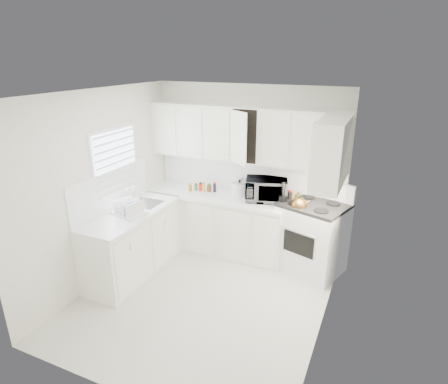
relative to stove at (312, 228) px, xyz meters
The scene contains 36 objects.
floor 1.83m from the stove, 130.49° to the right, with size 3.20×3.20×0.00m, color silver.
ceiling 2.58m from the stove, 130.49° to the right, with size 3.20×3.20×0.00m, color white.
wall_back 1.31m from the stove, 164.79° to the left, with size 3.00×3.00×0.00m, color white.
wall_front 3.17m from the stove, 110.93° to the right, with size 3.00×3.00×0.00m, color white.
wall_left 2.98m from the stove, 153.54° to the right, with size 3.20×3.20×0.00m, color white.
wall_right 1.50m from the stove, 73.23° to the right, with size 3.20×3.20×0.00m, color white.
window_blinds 2.90m from the stove, 159.88° to the right, with size 0.06×0.96×1.06m, color white, non-canonical shape.
lower_cabinets_back 1.51m from the stove, behind, with size 2.22×0.60×0.90m, color white, non-canonical shape.
lower_cabinets_left 2.57m from the stove, 154.55° to the right, with size 0.60×1.60×0.90m, color white, non-canonical shape.
countertop_back 1.52m from the stove, behind, with size 2.24×0.64×0.05m, color white.
countertop_left 2.56m from the stove, 154.46° to the right, with size 0.64×1.62×0.05m, color white.
backsplash_back 1.28m from the stove, 165.27° to the left, with size 2.98×0.02×0.55m, color white.
backsplash_left 2.88m from the stove, 157.08° to the right, with size 0.02×1.60×0.55m, color white.
upper_cabinets_back 1.40m from the stove, behind, with size 3.00×0.33×0.80m, color white, non-canonical shape.
upper_cabinets_right 0.99m from the stove, 64.68° to the right, with size 0.33×0.90×0.80m, color white, non-canonical shape.
sink 2.45m from the stove, 161.96° to the right, with size 0.42×0.38×0.30m, color gray, non-canonical shape.
stove is the anchor object (origin of this frame).
tea_kettle 0.47m from the stove, 138.37° to the right, with size 0.28×0.23×0.25m, color brown, non-canonical shape.
frying_pan 0.39m from the stove, 41.63° to the left, with size 0.27×0.46×0.04m, color black, non-canonical shape.
microwave 0.88m from the stove, behind, with size 0.60×0.33×0.41m, color gray.
rice_cooker 1.25m from the stove, behind, with size 0.24×0.24×0.24m, color white, non-canonical shape.
paper_towel 1.29m from the stove, behind, with size 0.12×0.12×0.27m, color white.
utensil_crock 0.65m from the stove, behind, with size 0.13×0.13×0.38m, color black, non-canonical shape.
dish_rack 2.58m from the stove, 152.58° to the right, with size 0.42×0.32×0.23m, color white, non-canonical shape.
spice_left_0 1.99m from the stove, behind, with size 0.06×0.06×0.13m, color olive.
spice_left_1 1.92m from the stove, behind, with size 0.06×0.06×0.13m, color #427727.
spice_left_2 1.85m from the stove, behind, with size 0.06×0.06×0.13m, color red.
spice_left_3 1.77m from the stove, behind, with size 0.06×0.06×0.13m, color gold.
spice_left_4 1.70m from the stove, behind, with size 0.06×0.06×0.13m, color brown.
spice_left_5 1.62m from the stove, behind, with size 0.06×0.06×0.13m, color black.
sauce_right_0 0.67m from the stove, 163.02° to the left, with size 0.06×0.06×0.19m, color red.
sauce_right_1 0.62m from the stove, 167.91° to the left, with size 0.06×0.06×0.19m, color gold.
sauce_right_2 0.59m from the stove, 158.91° to the left, with size 0.06×0.06×0.19m, color brown.
sauce_right_3 0.54m from the stove, 164.41° to the left, with size 0.06×0.06×0.19m, color black.
sauce_right_4 0.52m from the stove, 152.38° to the left, with size 0.06×0.06×0.19m, color olive.
sauce_right_5 0.47m from the stove, 158.20° to the left, with size 0.06×0.06×0.19m, color #427727.
Camera 1 is at (1.93, -3.65, 2.99)m, focal length 30.21 mm.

